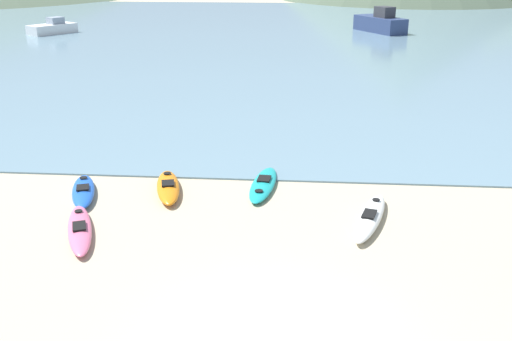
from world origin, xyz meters
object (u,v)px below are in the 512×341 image
kayak_on_sand_0 (370,217)px  kayak_on_sand_4 (263,184)px  moored_boat_1 (53,28)px  kayak_on_sand_3 (80,229)px  kayak_on_sand_1 (168,187)px  moored_boat_0 (380,23)px  kayak_on_sand_5 (83,191)px

kayak_on_sand_0 → kayak_on_sand_4: bearing=143.4°
moored_boat_1 → kayak_on_sand_0: bearing=-56.7°
moored_boat_1 → kayak_on_sand_3: bearing=-66.8°
kayak_on_sand_1 → moored_boat_1: 41.06m
kayak_on_sand_0 → kayak_on_sand_4: (-3.24, 2.41, -0.04)m
moored_boat_0 → moored_boat_1: moored_boat_0 is taller
moored_boat_1 → kayak_on_sand_1: bearing=-62.7°
kayak_on_sand_4 → kayak_on_sand_0: bearing=-36.6°
moored_boat_0 → moored_boat_1: size_ratio=1.29×
kayak_on_sand_5 → moored_boat_0: 42.86m
moored_boat_1 → kayak_on_sand_5: bearing=-66.4°
moored_boat_0 → kayak_on_sand_1: bearing=-105.6°
kayak_on_sand_1 → moored_boat_0: bearing=74.4°
kayak_on_sand_0 → kayak_on_sand_3: kayak_on_sand_0 is taller
kayak_on_sand_0 → kayak_on_sand_5: kayak_on_sand_0 is taller
kayak_on_sand_3 → kayak_on_sand_5: bearing=107.8°
kayak_on_sand_1 → kayak_on_sand_4: bearing=11.4°
kayak_on_sand_1 → kayak_on_sand_5: size_ratio=1.04×
kayak_on_sand_1 → kayak_on_sand_3: 3.66m
kayak_on_sand_3 → kayak_on_sand_5: kayak_on_sand_5 is taller
kayak_on_sand_3 → moored_boat_0: (12.98, 43.24, 0.73)m
kayak_on_sand_3 → kayak_on_sand_5: size_ratio=1.14×
kayak_on_sand_3 → moored_boat_1: bearing=113.2°
kayak_on_sand_4 → kayak_on_sand_5: size_ratio=1.13×
kayak_on_sand_0 → moored_boat_0: bearing=83.3°
kayak_on_sand_4 → moored_boat_0: moored_boat_0 is taller
kayak_on_sand_3 → moored_boat_1: size_ratio=0.73×
kayak_on_sand_1 → kayak_on_sand_4: size_ratio=0.92×
kayak_on_sand_5 → moored_boat_1: 40.40m
moored_boat_0 → kayak_on_sand_3: bearing=-106.7°
kayak_on_sand_4 → kayak_on_sand_1: bearing=-168.6°
kayak_on_sand_5 → moored_boat_1: (-16.19, 37.02, 0.40)m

